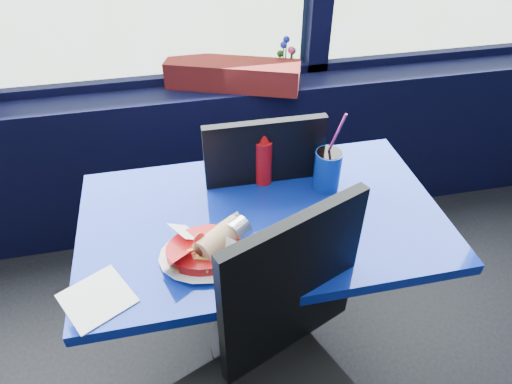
# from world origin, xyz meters

# --- Properties ---
(window_sill) EXTENTS (5.00, 0.26, 0.80)m
(window_sill) POSITION_xyz_m (0.00, 2.87, 0.40)
(window_sill) COLOR black
(window_sill) RESTS_ON ground
(near_table) EXTENTS (1.20, 0.70, 0.75)m
(near_table) POSITION_xyz_m (0.30, 2.00, 0.57)
(near_table) COLOR black
(near_table) RESTS_ON ground
(chair_near_front) EXTENTS (0.62, 0.62, 1.05)m
(chair_near_front) POSITION_xyz_m (0.26, 1.53, 0.60)
(chair_near_front) COLOR black
(chair_near_front) RESTS_ON ground
(chair_near_back) EXTENTS (0.45, 0.46, 1.00)m
(chair_near_back) POSITION_xyz_m (0.35, 2.31, 0.57)
(chair_near_back) COLOR black
(chair_near_back) RESTS_ON ground
(planter_box) EXTENTS (0.63, 0.35, 0.12)m
(planter_box) POSITION_xyz_m (0.35, 2.84, 0.86)
(planter_box) COLOR maroon
(planter_box) RESTS_ON window_sill
(flower_vase) EXTENTS (0.13, 0.13, 0.22)m
(flower_vase) POSITION_xyz_m (0.60, 2.84, 0.87)
(flower_vase) COLOR silver
(flower_vase) RESTS_ON window_sill
(food_basket) EXTENTS (0.29, 0.29, 0.09)m
(food_basket) POSITION_xyz_m (0.10, 1.86, 0.78)
(food_basket) COLOR red
(food_basket) RESTS_ON near_table
(ketchup_bottle) EXTENTS (0.06, 0.06, 0.23)m
(ketchup_bottle) POSITION_xyz_m (0.34, 2.18, 0.85)
(ketchup_bottle) COLOR red
(ketchup_bottle) RESTS_ON near_table
(soda_cup) EXTENTS (0.09, 0.09, 0.32)m
(soda_cup) POSITION_xyz_m (0.55, 2.10, 0.83)
(soda_cup) COLOR #0E379A
(soda_cup) RESTS_ON near_table
(napkin) EXTENTS (0.23, 0.23, 0.00)m
(napkin) POSITION_xyz_m (-0.22, 1.76, 0.75)
(napkin) COLOR white
(napkin) RESTS_ON near_table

